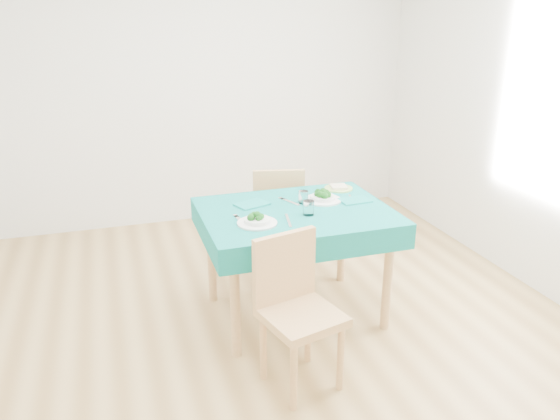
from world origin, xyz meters
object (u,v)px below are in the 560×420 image
object	(u,v)px
chair_near	(302,308)
bowl_near	(257,218)
side_plate	(339,188)
chair_far	(277,208)
table	(295,263)
bowl_far	(323,195)

from	to	relation	value
chair_near	bowl_near	bearing A→B (deg)	84.12
side_plate	chair_near	bearing A→B (deg)	-122.19
chair_far	bowl_near	distance (m)	1.08
bowl_near	chair_far	bearing A→B (deg)	65.84
table	side_plate	distance (m)	0.67
bowl_near	bowl_far	xyz separation A→B (m)	(0.54, 0.28, 0.00)
bowl_near	side_plate	world-z (taller)	bowl_near
table	bowl_near	size ratio (longest dim) A/B	4.97
table	bowl_far	world-z (taller)	bowl_far
chair_near	side_plate	size ratio (longest dim) A/B	4.75
bowl_near	bowl_far	world-z (taller)	bowl_far
bowl_far	table	bearing A→B (deg)	-152.95
chair_far	bowl_far	xyz separation A→B (m)	(0.11, -0.67, 0.31)
chair_far	bowl_near	xyz separation A→B (m)	(-0.43, -0.95, 0.31)
table	chair_far	world-z (taller)	chair_far
chair_near	bowl_far	world-z (taller)	chair_near
chair_far	bowl_far	bearing A→B (deg)	112.26
chair_far	side_plate	distance (m)	0.63
chair_far	bowl_far	size ratio (longest dim) A/B	3.81
bowl_far	side_plate	size ratio (longest dim) A/B	1.26
table	bowl_near	distance (m)	0.54
chair_far	bowl_near	world-z (taller)	chair_far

